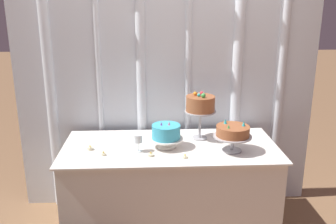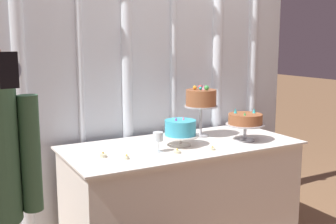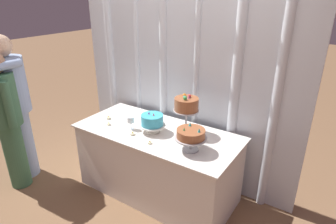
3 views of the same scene
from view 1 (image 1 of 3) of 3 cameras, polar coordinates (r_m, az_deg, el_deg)
draped_curtain at (r=3.31m, az=0.18°, el=10.09°), size 2.72×0.16×2.88m
cake_table at (r=3.19m, az=0.32°, el=-11.63°), size 1.74×0.80×0.77m
cake_display_leftmost at (r=2.95m, az=-0.29°, el=-3.26°), size 0.27×0.27×0.22m
cake_display_center at (r=3.09m, az=5.01°, el=1.08°), size 0.26×0.26×0.41m
cake_display_rightmost at (r=2.91m, az=9.95°, el=-3.13°), size 0.30×0.30×0.25m
wine_glass at (r=2.88m, az=-4.66°, el=-4.20°), size 0.07×0.07×0.14m
tealight_far_left at (r=3.00m, az=-11.90°, el=-5.51°), size 0.05×0.05×0.04m
tealight_near_left at (r=2.88m, az=-9.91°, el=-6.41°), size 0.04×0.04×0.03m
tealight_near_right at (r=2.83m, az=-2.67°, el=-6.61°), size 0.05×0.05×0.03m
tealight_far_right at (r=2.80m, az=2.64°, el=-6.92°), size 0.04×0.04×0.03m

